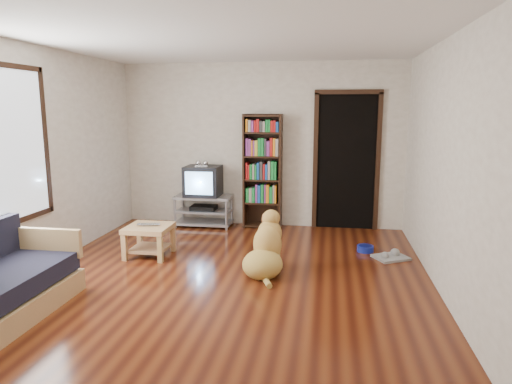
# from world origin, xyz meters

# --- Properties ---
(ground) EXTENTS (5.00, 5.00, 0.00)m
(ground) POSITION_xyz_m (0.00, 0.00, 0.00)
(ground) COLOR #5F2710
(ground) RESTS_ON ground
(ceiling) EXTENTS (5.00, 5.00, 0.00)m
(ceiling) POSITION_xyz_m (0.00, 0.00, 2.60)
(ceiling) COLOR white
(ceiling) RESTS_ON ground
(wall_back) EXTENTS (4.50, 0.00, 4.50)m
(wall_back) POSITION_xyz_m (0.00, 2.50, 1.30)
(wall_back) COLOR silver
(wall_back) RESTS_ON ground
(wall_front) EXTENTS (4.50, 0.00, 4.50)m
(wall_front) POSITION_xyz_m (0.00, -2.50, 1.30)
(wall_front) COLOR silver
(wall_front) RESTS_ON ground
(wall_left) EXTENTS (0.00, 5.00, 5.00)m
(wall_left) POSITION_xyz_m (-2.25, 0.00, 1.30)
(wall_left) COLOR silver
(wall_left) RESTS_ON ground
(wall_right) EXTENTS (0.00, 5.00, 5.00)m
(wall_right) POSITION_xyz_m (2.25, 0.00, 1.30)
(wall_right) COLOR silver
(wall_right) RESTS_ON ground
(laptop) EXTENTS (0.32, 0.24, 0.02)m
(laptop) POSITION_xyz_m (-1.18, 0.62, 0.41)
(laptop) COLOR silver
(laptop) RESTS_ON coffee_table
(dog_bowl) EXTENTS (0.22, 0.22, 0.08)m
(dog_bowl) POSITION_xyz_m (1.60, 1.27, 0.04)
(dog_bowl) COLOR navy
(dog_bowl) RESTS_ON ground
(grey_rag) EXTENTS (0.50, 0.47, 0.03)m
(grey_rag) POSITION_xyz_m (1.90, 1.02, 0.01)
(grey_rag) COLOR #9D9D9D
(grey_rag) RESTS_ON ground
(window) EXTENTS (0.03, 1.46, 1.70)m
(window) POSITION_xyz_m (-2.23, -0.50, 1.50)
(window) COLOR white
(window) RESTS_ON wall_left
(doorway) EXTENTS (1.03, 0.05, 2.19)m
(doorway) POSITION_xyz_m (1.35, 2.48, 1.12)
(doorway) COLOR black
(doorway) RESTS_ON wall_back
(tv_stand) EXTENTS (0.90, 0.45, 0.50)m
(tv_stand) POSITION_xyz_m (-0.90, 2.25, 0.27)
(tv_stand) COLOR #99999E
(tv_stand) RESTS_ON ground
(crt_tv) EXTENTS (0.55, 0.52, 0.58)m
(crt_tv) POSITION_xyz_m (-0.90, 2.27, 0.74)
(crt_tv) COLOR black
(crt_tv) RESTS_ON tv_stand
(bookshelf) EXTENTS (0.60, 0.30, 1.80)m
(bookshelf) POSITION_xyz_m (0.05, 2.34, 1.00)
(bookshelf) COLOR black
(bookshelf) RESTS_ON ground
(coffee_table) EXTENTS (0.55, 0.55, 0.40)m
(coffee_table) POSITION_xyz_m (-1.18, 0.65, 0.28)
(coffee_table) COLOR tan
(coffee_table) RESTS_ON ground
(dog) EXTENTS (0.54, 0.90, 0.73)m
(dog) POSITION_xyz_m (0.40, 0.27, 0.27)
(dog) COLOR gold
(dog) RESTS_ON ground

